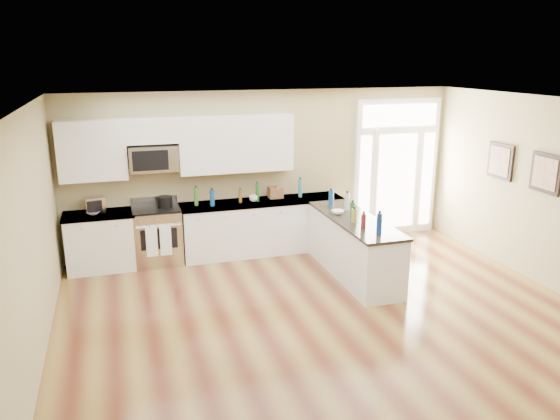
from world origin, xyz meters
name	(u,v)px	position (x,y,z in m)	size (l,w,h in m)	color
ground	(360,355)	(0.00, 0.00, 0.00)	(8.00, 8.00, 0.00)	#5A2A19
room_shell	(366,214)	(0.00, 0.00, 1.71)	(8.00, 8.00, 8.00)	tan
back_cabinet_left	(101,243)	(-2.87, 3.69, 0.44)	(1.10, 0.66, 0.94)	white
back_cabinet_right	(263,228)	(-0.16, 3.69, 0.44)	(2.85, 0.66, 0.94)	white
peninsula_cabinet	(354,249)	(0.93, 2.24, 0.43)	(0.69, 2.32, 0.94)	white
upper_cabinet_left	(92,151)	(-2.88, 3.83, 1.93)	(1.04, 0.33, 0.95)	white
upper_cabinet_right	(236,144)	(-0.57, 3.83, 1.93)	(1.94, 0.33, 0.95)	white
upper_cabinet_short	(151,131)	(-1.95, 3.83, 2.20)	(0.82, 0.33, 0.40)	white
microwave	(153,158)	(-1.95, 3.80, 1.76)	(0.78, 0.41, 0.42)	silver
entry_door	(396,168)	(2.55, 3.95, 1.30)	(1.70, 0.10, 2.60)	white
wall_art_near	(500,161)	(3.47, 2.20, 1.70)	(0.05, 0.58, 0.58)	black
wall_art_far	(546,173)	(3.47, 1.20, 1.70)	(0.05, 0.58, 0.58)	black
kitchen_range	(158,236)	(-1.97, 3.69, 0.48)	(0.77, 0.68, 1.08)	silver
stockpot	(165,201)	(-1.81, 3.73, 1.05)	(0.25, 0.25, 0.19)	black
toaster_oven	(95,205)	(-2.91, 3.77, 1.07)	(0.30, 0.23, 0.25)	silver
cardboard_box	(276,192)	(0.12, 3.81, 1.04)	(0.24, 0.18, 0.20)	brown
bowl_left	(94,213)	(-2.94, 3.65, 0.96)	(0.19, 0.19, 0.05)	white
bowl_peninsula	(338,212)	(0.76, 2.53, 0.97)	(0.20, 0.20, 0.06)	white
cup_counter	(253,198)	(-0.32, 3.69, 0.99)	(0.14, 0.14, 0.11)	white
counter_bottles	(303,203)	(0.30, 2.86, 1.07)	(2.36, 2.43, 0.32)	#19591E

